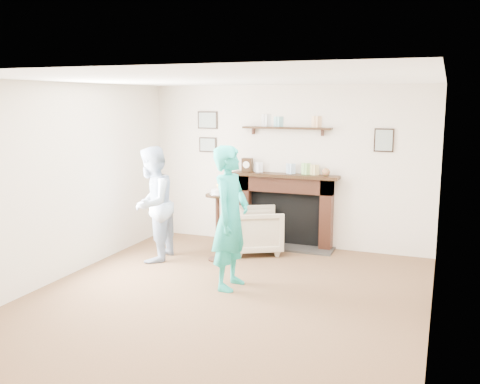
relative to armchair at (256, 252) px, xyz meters
name	(u,v)px	position (x,y,z in m)	size (l,w,h in m)	color
ground	(226,297)	(0.30, -1.90, 0.00)	(5.00, 5.00, 0.00)	brown
room_shell	(247,153)	(0.30, -1.21, 1.62)	(4.54, 5.02, 2.52)	silver
armchair	(256,252)	(0.00, 0.00, 0.00)	(0.73, 0.75, 0.68)	#B8AE89
man	(154,260)	(-1.24, -0.91, 0.00)	(0.80, 0.62, 1.64)	silver
woman	(231,287)	(0.22, -1.55, 0.00)	(0.64, 0.42, 1.75)	teal
pedestal_table	(218,214)	(-0.38, -0.58, 0.68)	(0.34, 0.34, 1.10)	black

